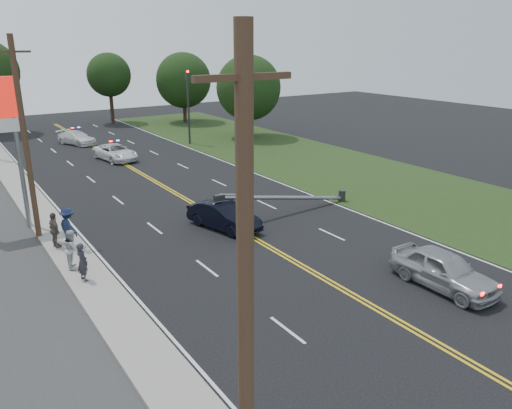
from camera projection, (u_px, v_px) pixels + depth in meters
ground at (329, 282)px, 21.05m from camera, size 120.00×120.00×0.00m
sidewalk at (65, 246)px, 24.56m from camera, size 1.80×70.00×0.12m
grass_verge at (378, 181)px, 36.04m from camera, size 12.00×80.00×0.01m
centerline_yellow at (214, 216)px, 28.97m from camera, size 0.36×80.00×0.00m
traffic_signal at (188, 100)px, 47.85m from camera, size 0.28×0.41×7.05m
fallen_streetlight at (293, 197)px, 29.30m from camera, size 9.36×0.44×1.91m
utility_pole_near at (246, 331)px, 8.30m from camera, size 1.60×0.28×10.00m
utility_pole_mid at (25, 140)px, 24.15m from camera, size 1.60×0.28×10.00m
tree_7 at (109, 75)px, 59.70m from camera, size 5.17×5.17×8.35m
tree_8 at (183, 80)px, 60.70m from camera, size 6.66×6.66×8.39m
tree_9 at (249, 88)px, 50.86m from camera, size 6.60×6.60×8.38m
crashed_sedan at (224, 216)px, 26.77m from camera, size 2.60×4.65×1.45m
waiting_sedan at (444, 270)px, 20.36m from camera, size 1.85×4.59×1.56m
emergency_a at (115, 152)px, 42.27m from camera, size 2.94×5.05×1.32m
emergency_b at (77, 138)px, 48.65m from camera, size 3.34×4.76×1.28m
bystander_a at (82, 262)px, 20.69m from camera, size 0.56×0.70×1.67m
bystander_b at (72, 249)px, 21.85m from camera, size 0.87×1.00×1.76m
bystander_c at (68, 227)px, 24.19m from camera, size 1.04×1.40×1.93m
bystander_d at (55, 230)px, 24.00m from camera, size 0.60×1.09×1.77m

